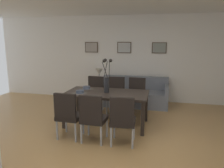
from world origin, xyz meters
TOP-DOWN VIEW (x-y plane):
  - ground_plane at (0.00, 0.00)m, footprint 9.00×9.00m
  - back_wall_panel at (0.00, 3.25)m, footprint 9.00×0.10m
  - dining_table at (-0.29, 1.01)m, footprint 1.80×0.95m
  - dining_chair_near_left at (-0.81, 0.14)m, footprint 0.45×0.45m
  - dining_chair_near_right at (-0.84, 1.87)m, footprint 0.47×0.47m
  - dining_chair_far_left at (-0.31, 0.10)m, footprint 0.45×0.45m
  - dining_chair_far_right at (-0.27, 1.91)m, footprint 0.46×0.46m
  - dining_chair_mid_left at (0.24, 0.11)m, footprint 0.47×0.47m
  - dining_chair_mid_right at (0.26, 1.89)m, footprint 0.47×0.47m
  - centerpiece_vase at (-0.28, 1.01)m, footprint 0.21×0.23m
  - placemat_near_left at (-0.83, 0.79)m, footprint 0.32×0.32m
  - bowl_near_left at (-0.83, 0.79)m, footprint 0.17×0.17m
  - placemat_near_right at (-0.83, 1.22)m, footprint 0.32×0.32m
  - bowl_near_right at (-0.83, 1.22)m, footprint 0.17×0.17m
  - sofa at (0.10, 2.70)m, footprint 1.94×0.84m
  - side_table at (-0.95, 2.69)m, footprint 0.36×0.36m
  - table_lamp at (-0.95, 2.69)m, footprint 0.22×0.22m
  - framed_picture_left at (-1.33, 3.18)m, footprint 0.42×0.03m
  - framed_picture_center at (-0.29, 3.18)m, footprint 0.43×0.03m
  - framed_picture_right at (0.76, 3.18)m, footprint 0.43×0.03m

SIDE VIEW (x-z plane):
  - ground_plane at x=0.00m, z-range 0.00..0.00m
  - side_table at x=-0.95m, z-range 0.00..0.52m
  - sofa at x=0.10m, z-range -0.12..0.68m
  - dining_chair_near_left at x=-0.81m, z-range 0.05..0.97m
  - dining_chair_near_right at x=-0.84m, z-range 0.05..0.97m
  - dining_chair_far_left at x=-0.31m, z-range 0.05..0.97m
  - dining_chair_far_right at x=-0.27m, z-range 0.05..0.97m
  - dining_chair_mid_left at x=0.24m, z-range 0.05..0.97m
  - dining_chair_mid_right at x=0.26m, z-range 0.05..0.97m
  - dining_table at x=-0.29m, z-range 0.29..1.03m
  - placemat_near_left at x=-0.83m, z-range 0.74..0.75m
  - placemat_near_right at x=-0.83m, z-range 0.74..0.75m
  - bowl_near_left at x=-0.83m, z-range 0.75..0.81m
  - bowl_near_right at x=-0.83m, z-range 0.75..0.81m
  - table_lamp at x=-0.95m, z-range 0.64..1.15m
  - centerpiece_vase at x=-0.28m, z-range 0.66..1.39m
  - back_wall_panel at x=0.00m, z-range 0.00..2.60m
  - framed_picture_center at x=-0.29m, z-range 1.47..1.81m
  - framed_picture_left at x=-1.33m, z-range 1.47..1.80m
  - framed_picture_right at x=0.76m, z-range 1.48..1.80m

